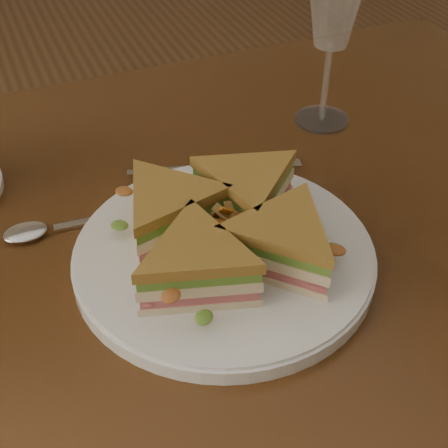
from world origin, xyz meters
The scene contains 7 objects.
table centered at (0.00, 0.00, 0.65)m, with size 1.20×0.80×0.75m.
plate centered at (0.01, -0.06, 0.76)m, with size 0.31×0.31×0.02m, color white.
sandwich_wedges centered at (0.01, -0.06, 0.80)m, with size 0.27×0.27×0.06m.
crisps_mound centered at (0.01, -0.06, 0.79)m, with size 0.09×0.09×0.05m, color #BF6218, non-canonical shape.
spoon centered at (-0.15, 0.06, 0.75)m, with size 0.18×0.03×0.01m.
knife centered at (0.06, 0.10, 0.75)m, with size 0.21×0.07×0.00m.
wine_glass centered at (0.25, 0.15, 0.91)m, with size 0.08×0.08×0.23m.
Camera 1 is at (-0.17, -0.49, 1.19)m, focal length 50.00 mm.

